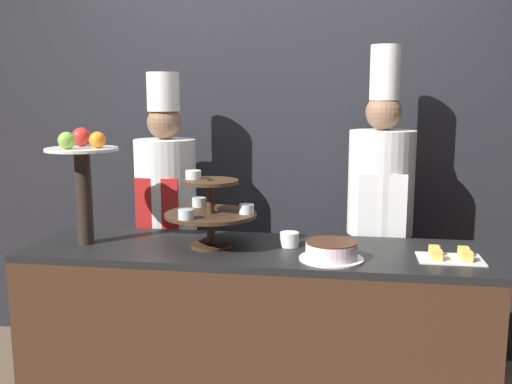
# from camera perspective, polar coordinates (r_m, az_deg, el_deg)

# --- Properties ---
(wall_back) EXTENTS (10.00, 0.06, 2.80)m
(wall_back) POSITION_cam_1_polar(r_m,az_deg,el_deg) (3.48, 2.02, 6.67)
(wall_back) COLOR #232328
(wall_back) RESTS_ON ground_plane
(buffet_counter) EXTENTS (2.16, 0.61, 0.87)m
(buffet_counter) POSITION_cam_1_polar(r_m,az_deg,el_deg) (2.84, -0.32, -14.08)
(buffet_counter) COLOR #422819
(buffet_counter) RESTS_ON ground_plane
(tiered_stand) EXTENTS (0.43, 0.43, 0.36)m
(tiered_stand) POSITION_cam_1_polar(r_m,az_deg,el_deg) (2.68, -4.62, -1.75)
(tiered_stand) COLOR #3D2819
(tiered_stand) RESTS_ON buffet_counter
(fruit_pedestal) EXTENTS (0.34, 0.34, 0.56)m
(fruit_pedestal) POSITION_cam_1_polar(r_m,az_deg,el_deg) (2.83, -16.94, 2.35)
(fruit_pedestal) COLOR #2D231E
(fruit_pedestal) RESTS_ON buffet_counter
(cake_round) EXTENTS (0.28, 0.28, 0.08)m
(cake_round) POSITION_cam_1_polar(r_m,az_deg,el_deg) (2.52, 7.54, -5.87)
(cake_round) COLOR white
(cake_round) RESTS_ON buffet_counter
(cup_white) EXTENTS (0.09, 0.09, 0.07)m
(cup_white) POSITION_cam_1_polar(r_m,az_deg,el_deg) (2.72, 3.36, -4.75)
(cup_white) COLOR white
(cup_white) RESTS_ON buffet_counter
(cake_square_tray) EXTENTS (0.28, 0.19, 0.05)m
(cake_square_tray) POSITION_cam_1_polar(r_m,az_deg,el_deg) (2.64, 18.84, -6.08)
(cake_square_tray) COLOR white
(cake_square_tray) RESTS_ON buffet_counter
(chef_left) EXTENTS (0.35, 0.35, 1.71)m
(chef_left) POSITION_cam_1_polar(r_m,az_deg,el_deg) (3.31, -8.97, -1.57)
(chef_left) COLOR black
(chef_left) RESTS_ON ground_plane
(chef_center_left) EXTENTS (0.35, 0.35, 1.84)m
(chef_center_left) POSITION_cam_1_polar(r_m,az_deg,el_deg) (3.15, 12.31, -1.54)
(chef_center_left) COLOR #38332D
(chef_center_left) RESTS_ON ground_plane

